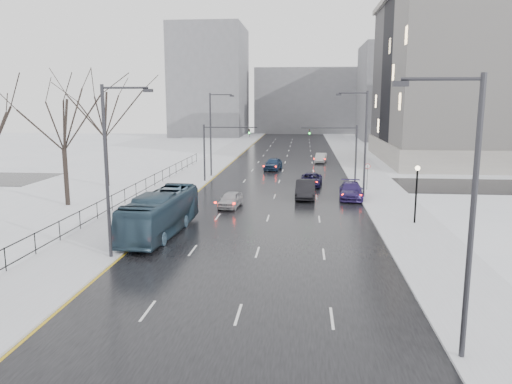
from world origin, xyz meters
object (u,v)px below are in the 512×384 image
(tree_park_d, at_px, (68,206))
(mast_signal_left, at_px, (214,146))
(sedan_right_far, at_px, (351,191))
(sedan_right_distant, at_px, (321,158))
(no_uturn_sign, at_px, (368,169))
(sedan_right_near, at_px, (305,189))
(tree_park_e, at_px, (108,187))
(streetlight_r_near, at_px, (466,206))
(streetlight_l_near, at_px, (110,164))
(sedan_right_cross, at_px, (311,180))
(streetlight_r_mid, at_px, (363,139))
(streetlight_l_far, at_px, (212,130))
(sedan_center_far, at_px, (273,164))
(sedan_center_near, at_px, (231,200))
(mast_signal_right, at_px, (346,147))
(lamppost_r_mid, at_px, (417,186))
(bus, at_px, (161,213))

(tree_park_d, relative_size, mast_signal_left, 1.92)
(sedan_right_far, xyz_separation_m, sedan_right_distant, (-1.90, 27.77, -0.07))
(no_uturn_sign, xyz_separation_m, sedan_right_near, (-6.27, -4.57, -1.41))
(no_uturn_sign, relative_size, sedan_right_near, 0.52)
(tree_park_e, xyz_separation_m, streetlight_r_near, (26.37, -34.00, 5.62))
(streetlight_l_near, height_order, sedan_right_cross, streetlight_l_near)
(streetlight_r_mid, xyz_separation_m, sedan_right_near, (-5.23, -0.57, -4.72))
(tree_park_e, distance_m, streetlight_r_mid, 27.25)
(tree_park_e, bearing_deg, streetlight_r_mid, -8.63)
(streetlight_l_near, distance_m, streetlight_l_far, 32.00)
(streetlight_l_near, height_order, sedan_center_far, streetlight_l_near)
(mast_signal_left, bearing_deg, streetlight_r_near, -67.82)
(tree_park_e, xyz_separation_m, streetlight_r_mid, (26.37, -4.00, 5.62))
(no_uturn_sign, bearing_deg, sedan_center_near, -143.88)
(streetlight_r_near, xyz_separation_m, streetlight_l_near, (-16.33, 10.00, 0.00))
(mast_signal_right, xyz_separation_m, sedan_right_distant, (-2.04, 19.38, -3.37))
(mast_signal_right, distance_m, sedan_right_far, 9.02)
(sedan_center_far, bearing_deg, no_uturn_sign, -46.57)
(streetlight_l_near, relative_size, no_uturn_sign, 3.70)
(streetlight_l_near, xyz_separation_m, streetlight_l_far, (0.00, 32.00, 0.00))
(tree_park_d, height_order, tree_park_e, tree_park_e)
(sedan_right_cross, bearing_deg, streetlight_r_mid, -48.23)
(streetlight_r_near, height_order, sedan_right_near, streetlight_r_near)
(sedan_right_distant, bearing_deg, sedan_right_far, -78.42)
(streetlight_r_mid, height_order, lamppost_r_mid, streetlight_r_mid)
(streetlight_r_near, bearing_deg, bus, 134.26)
(mast_signal_left, height_order, no_uturn_sign, mast_signal_left)
(streetlight_l_far, relative_size, sedan_center_far, 2.12)
(bus, xyz_separation_m, sedan_center_near, (3.50, 9.17, -0.79))
(streetlight_l_near, height_order, streetlight_l_far, same)
(sedan_center_near, bearing_deg, no_uturn_sign, 42.87)
(tree_park_e, height_order, sedan_center_far, tree_park_e)
(sedan_center_near, distance_m, sedan_center_far, 24.07)
(lamppost_r_mid, distance_m, sedan_right_cross, 18.10)
(streetlight_l_far, height_order, sedan_right_far, streetlight_l_far)
(mast_signal_left, bearing_deg, streetlight_l_far, 101.87)
(mast_signal_right, distance_m, sedan_right_near, 10.15)
(sedan_right_cross, relative_size, sedan_right_far, 0.93)
(tree_park_e, xyz_separation_m, streetlight_l_far, (10.03, 8.00, 5.62))
(streetlight_r_near, bearing_deg, mast_signal_right, 91.27)
(streetlight_l_far, bearing_deg, sedan_right_cross, -25.95)
(bus, bearing_deg, tree_park_e, 124.71)
(streetlight_r_near, height_order, streetlight_l_far, same)
(streetlight_r_near, xyz_separation_m, sedan_center_far, (-9.46, 48.70, -4.77))
(mast_signal_left, distance_m, sedan_right_far, 17.09)
(sedan_center_near, bearing_deg, sedan_center_far, 91.48)
(streetlight_r_mid, distance_m, sedan_right_near, 7.07)
(sedan_right_distant, bearing_deg, tree_park_e, -127.47)
(tree_park_e, relative_size, sedan_center_far, 2.86)
(mast_signal_right, distance_m, bus, 26.74)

